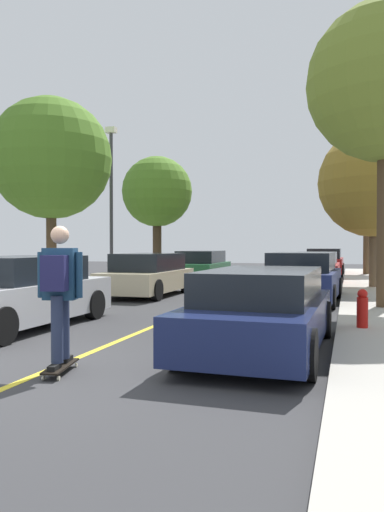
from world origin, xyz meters
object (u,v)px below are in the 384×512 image
Objects in this scene: parked_car_left_near at (148,275)px; street_tree_left_near at (157,192)px; skateboard at (61,366)px; parked_car_right_farthest at (325,262)px; parked_car_right_far at (316,269)px; street_tree_left_nearest at (51,159)px; parked_car_left_nearest at (18,293)px; parked_car_left_far at (201,267)px; streetlamp at (111,196)px; fire_hydrant at (362,309)px; street_tree_right_near at (374,182)px; parked_car_right_near at (302,278)px; skateboarder at (59,287)px; street_tree_right_far at (366,198)px; parked_car_right_nearest at (262,310)px.

street_tree_left_near reaches higher than parked_car_left_near.
parked_car_right_farthest is at bearing 84.34° from skateboard.
parked_car_right_far is 0.80× the size of street_tree_left_nearest.
parked_car_left_nearest is 3.97m from skateboard.
parked_car_left_far is 0.79× the size of streetlamp.
fire_hydrant reaches higher than skateboard.
streetlamp is (-8.81, -3.20, -0.54)m from street_tree_right_near.
street_tree_left_nearest reaches higher than parked_car_left_far.
parked_car_right_near is 0.73× the size of street_tree_right_near.
parked_car_left_far is at bearing 90.01° from parked_car_left_near.
skateboarder reaches higher than parked_car_right_near.
parked_car_left_far is 5.11× the size of skateboard.
parked_car_right_far is 0.81× the size of street_tree_right_near.
street_tree_right_far is 6.29× the size of skateboard.
street_tree_left_near is at bearing 107.01° from skateboarder.
street_tree_right_far reaches higher than parked_car_left_far.
parked_car_right_farthest reaches higher than parked_car_right_near.
skateboard is at bearing -80.16° from parked_car_left_far.
street_tree_left_nearest reaches higher than parked_car_right_nearest.
parked_car_left_far is 6.33× the size of fire_hydrant.
street_tree_right_near is at bearing 86.39° from fire_hydrant.
parked_car_left_near is at bearing 139.43° from fire_hydrant.
fire_hydrant is at bearing -85.38° from parked_car_right_farthest.
streetlamp reaches higher than parked_car_left_near.
parked_car_right_far is 11.32m from street_tree_left_nearest.
parked_car_right_near is at bearing 106.65° from fire_hydrant.
street_tree_right_near is at bearing -90.00° from street_tree_right_far.
fire_hydrant is (6.45, -5.53, -0.19)m from parked_car_left_near.
parked_car_right_far is at bearing 81.74° from skateboard.
parked_car_left_near is at bearing -130.17° from parked_car_right_far.
parked_car_right_far is at bearing 140.05° from street_tree_right_near.
street_tree_right_near is (7.06, -2.04, 3.20)m from parked_car_left_far.
street_tree_right_near reaches higher than parked_car_left_near.
street_tree_right_near reaches higher than street_tree_right_far.
parked_car_right_farthest is 0.83× the size of street_tree_right_far.
parked_car_right_farthest reaches higher than fire_hydrant.
parked_car_left_nearest is at bearing -169.74° from fire_hydrant.
street_tree_left_nearest is (-2.11, -8.41, 3.46)m from parked_car_left_far.
street_tree_left_nearest reaches higher than street_tree_left_near.
streetlamp is (-8.81, -11.55, -0.72)m from street_tree_right_far.
street_tree_left_near is (-7.06, 0.36, 3.35)m from parked_car_right_far.
streetlamp is 6.47× the size of skateboard.
streetlamp is at bearing -86.16° from street_tree_left_near.
parked_car_right_far is 8.76m from streetlamp.
parked_car_left_near is 0.77× the size of street_tree_right_far.
skateboarder is at bearing -101.14° from street_tree_right_far.
parked_car_left_nearest is 5.01m from parked_car_right_nearest.
skateboarder is at bearing -72.99° from street_tree_left_near.
parked_car_right_nearest is at bearing -36.24° from street_tree_left_nearest.
skateboarder reaches higher than parked_car_left_nearest.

